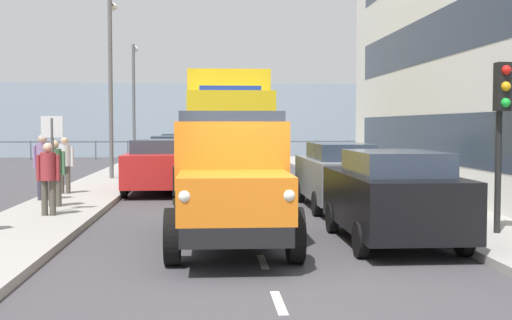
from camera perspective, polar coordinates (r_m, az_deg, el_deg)
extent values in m
plane|color=#423F44|center=(21.80, -1.77, -2.73)|extent=(80.00, 80.00, 0.00)
cube|color=#9E9993|center=(22.45, 10.06, -2.42)|extent=(2.28, 42.37, 0.15)
cube|color=#9E9993|center=(22.10, -13.80, -2.55)|extent=(2.28, 42.37, 0.15)
cube|color=silver|center=(8.38, 1.97, -12.13)|extent=(0.12, 1.10, 0.01)
cube|color=silver|center=(10.75, 0.59, -8.73)|extent=(0.12, 1.10, 0.01)
cube|color=silver|center=(13.57, -0.39, -6.25)|extent=(0.12, 1.10, 0.01)
cube|color=silver|center=(15.90, -0.93, -4.88)|extent=(0.12, 1.10, 0.01)
cube|color=silver|center=(18.33, -1.34, -3.82)|extent=(0.12, 1.10, 0.01)
cube|color=silver|center=(20.88, -1.67, -2.98)|extent=(0.12, 1.10, 0.01)
cube|color=silver|center=(23.76, -1.96, -2.25)|extent=(0.12, 1.10, 0.01)
cube|color=silver|center=(26.66, -2.18, -1.67)|extent=(0.12, 1.10, 0.01)
cube|color=silver|center=(28.91, -2.33, -1.30)|extent=(0.12, 1.10, 0.01)
cube|color=silver|center=(31.25, -2.46, -0.98)|extent=(0.12, 1.10, 0.01)
cube|color=silver|center=(33.48, -2.56, -0.71)|extent=(0.12, 1.10, 0.01)
cube|color=silver|center=(36.39, -2.68, -0.41)|extent=(0.12, 1.10, 0.01)
cube|color=silver|center=(39.36, -2.78, -0.15)|extent=(0.12, 1.10, 0.01)
cube|color=#2D3847|center=(19.21, 16.16, 1.75)|extent=(0.08, 19.59, 1.40)
cube|color=#2D3847|center=(19.38, 16.29, 10.65)|extent=(0.08, 19.59, 1.40)
cube|color=#8C9EAD|center=(45.87, -2.97, 3.43)|extent=(80.00, 0.80, 5.00)
cylinder|color=#4C5156|center=(44.82, 15.33, 0.90)|extent=(0.08, 0.08, 1.20)
cylinder|color=#4C5156|center=(44.20, 12.88, 0.90)|extent=(0.08, 0.08, 1.20)
cylinder|color=#4C5156|center=(43.66, 10.37, 0.91)|extent=(0.08, 0.08, 1.20)
cylinder|color=#4C5156|center=(43.20, 7.80, 0.91)|extent=(0.08, 0.08, 1.20)
cylinder|color=#4C5156|center=(42.84, 5.18, 0.90)|extent=(0.08, 0.08, 1.20)
cylinder|color=#4C5156|center=(42.57, 2.52, 0.90)|extent=(0.08, 0.08, 1.20)
cylinder|color=#4C5156|center=(42.38, -0.16, 0.89)|extent=(0.08, 0.08, 1.20)
cylinder|color=#4C5156|center=(42.30, -2.87, 0.88)|extent=(0.08, 0.08, 1.20)
cylinder|color=#4C5156|center=(42.30, -5.58, 0.87)|extent=(0.08, 0.08, 1.20)
cylinder|color=#4C5156|center=(42.41, -8.28, 0.86)|extent=(0.08, 0.08, 1.20)
cylinder|color=#4C5156|center=(42.60, -10.96, 0.85)|extent=(0.08, 0.08, 1.20)
cylinder|color=#4C5156|center=(42.89, -13.62, 0.83)|extent=(0.08, 0.08, 1.20)
cylinder|color=#4C5156|center=(43.27, -16.23, 0.82)|extent=(0.08, 0.08, 1.20)
cylinder|color=#4C5156|center=(43.73, -18.79, 0.80)|extent=(0.08, 0.08, 1.20)
cube|color=#4C5156|center=(42.28, -2.87, 1.59)|extent=(28.00, 0.08, 0.08)
cube|color=black|center=(12.14, -2.18, -4.52)|extent=(1.64, 5.60, 0.30)
cube|color=orange|center=(10.24, -1.86, -3.10)|extent=(1.72, 1.90, 0.70)
cube|color=silver|center=(9.36, -1.65, -3.87)|extent=(1.16, 0.08, 0.56)
sphere|color=white|center=(9.40, 2.84, -3.04)|extent=(0.20, 0.20, 0.20)
sphere|color=white|center=(9.34, -6.17, -3.10)|extent=(0.20, 0.20, 0.20)
cube|color=orange|center=(11.71, -2.14, 0.49)|extent=(1.93, 1.34, 1.15)
cube|color=#2D3847|center=(11.69, -2.15, 2.82)|extent=(1.78, 1.23, 0.56)
cube|color=#2D2319|center=(13.44, -2.37, -2.79)|extent=(2.10, 2.80, 0.16)
cube|color=black|center=(13.48, 1.92, -1.41)|extent=(0.08, 2.80, 0.56)
cube|color=black|center=(13.42, -6.68, -1.44)|extent=(0.08, 2.80, 0.56)
cylinder|color=black|center=(10.58, 3.38, -6.46)|extent=(0.24, 0.90, 0.90)
cylinder|color=black|center=(10.51, -7.19, -6.55)|extent=(0.24, 0.90, 0.90)
cylinder|color=black|center=(13.74, 1.65, -4.26)|extent=(0.24, 0.90, 0.90)
cylinder|color=black|center=(13.69, -6.45, -4.30)|extent=(0.24, 0.90, 0.90)
cube|color=gold|center=(18.86, -2.22, 1.90)|extent=(2.40, 2.21, 2.60)
cube|color=#2D3847|center=(18.85, -2.22, 3.64)|extent=(2.20, 2.04, 0.80)
cube|color=#1933B2|center=(18.88, -2.23, 6.15)|extent=(1.75, 0.20, 0.16)
cube|color=gold|center=(22.85, -2.54, 3.48)|extent=(2.50, 5.95, 3.00)
cube|color=black|center=(21.96, -2.46, -0.86)|extent=(2.00, 8.07, 0.36)
cylinder|color=black|center=(19.08, 1.24, -1.99)|extent=(0.28, 1.04, 1.04)
cylinder|color=black|center=(19.01, -5.69, -2.03)|extent=(0.28, 1.04, 1.04)
cylinder|color=black|center=(22.67, 0.40, -1.19)|extent=(0.28, 1.04, 1.04)
cylinder|color=black|center=(22.61, -5.42, -1.22)|extent=(0.28, 1.04, 1.04)
cylinder|color=black|center=(24.78, 0.02, -0.83)|extent=(0.28, 1.04, 1.04)
cylinder|color=black|center=(24.73, -5.30, -0.85)|extent=(0.28, 1.04, 1.04)
cube|color=black|center=(12.52, 11.60, -3.42)|extent=(1.84, 4.16, 1.00)
cube|color=#2D3847|center=(12.27, 11.88, -0.23)|extent=(1.51, 2.29, 0.42)
cylinder|color=black|center=(13.63, 6.56, -4.97)|extent=(0.18, 0.60, 0.60)
cylinder|color=black|center=(14.06, 13.60, -4.79)|extent=(0.18, 0.60, 0.60)
cylinder|color=black|center=(11.14, 9.01, -6.80)|extent=(0.18, 0.60, 0.60)
cylinder|color=black|center=(11.65, 17.46, -6.46)|extent=(0.18, 0.60, 0.60)
cube|color=slate|center=(17.51, 7.06, -1.55)|extent=(1.67, 4.58, 1.00)
cube|color=#2D3847|center=(17.27, 7.20, 0.75)|extent=(1.37, 2.52, 0.42)
cylinder|color=black|center=(18.82, 3.85, -2.74)|extent=(0.18, 0.60, 0.60)
cylinder|color=black|center=(19.10, 8.56, -2.68)|extent=(0.18, 0.60, 0.60)
cylinder|color=black|center=(16.03, 5.24, -3.76)|extent=(0.18, 0.60, 0.60)
cylinder|color=black|center=(16.36, 10.73, -3.66)|extent=(0.18, 0.60, 0.60)
cube|color=#B21E1E|center=(21.42, -8.47, -0.72)|extent=(1.88, 4.30, 1.00)
cube|color=#2D3847|center=(21.59, -8.44, 1.19)|extent=(1.54, 2.37, 0.42)
cylinder|color=black|center=(20.08, -6.21, -2.39)|extent=(0.18, 0.60, 0.60)
cylinder|color=black|center=(20.23, -11.27, -2.39)|extent=(0.18, 0.60, 0.60)
cylinder|color=black|center=(22.74, -5.96, -1.75)|extent=(0.18, 0.60, 0.60)
cylinder|color=black|center=(22.87, -10.43, -1.76)|extent=(0.18, 0.60, 0.60)
cube|color=navy|center=(28.10, -7.41, 0.18)|extent=(1.75, 4.11, 1.00)
cube|color=#2D3847|center=(28.28, -7.40, 1.63)|extent=(1.43, 2.26, 0.42)
cylinder|color=black|center=(26.82, -5.79, -1.02)|extent=(0.18, 0.60, 0.60)
cylinder|color=black|center=(26.93, -9.33, -1.03)|extent=(0.18, 0.60, 0.60)
cylinder|color=black|center=(29.37, -5.64, -0.67)|extent=(0.18, 0.60, 0.60)
cylinder|color=black|center=(29.46, -8.87, -0.68)|extent=(0.18, 0.60, 0.60)
cube|color=#1E6670|center=(34.66, -6.77, 0.72)|extent=(1.84, 3.91, 1.00)
cube|color=#2D3847|center=(34.83, -6.76, 1.90)|extent=(1.51, 2.15, 0.42)
cylinder|color=black|center=(33.44, -5.37, -0.21)|extent=(0.18, 0.60, 0.60)
cylinder|color=black|center=(33.53, -8.36, -0.22)|extent=(0.18, 0.60, 0.60)
cylinder|color=black|center=(35.86, -5.28, 0.01)|extent=(0.18, 0.60, 0.60)
cylinder|color=black|center=(35.94, -8.07, 0.00)|extent=(0.18, 0.60, 0.60)
cylinder|color=#4C473D|center=(15.65, -17.08, -3.14)|extent=(0.14, 0.14, 0.80)
cylinder|color=#4C473D|center=(15.69, -17.72, -3.13)|extent=(0.14, 0.14, 0.80)
cylinder|color=maroon|center=(15.61, -17.44, -0.53)|extent=(0.34, 0.34, 0.63)
cylinder|color=maroon|center=(15.56, -16.65, -0.65)|extent=(0.09, 0.09, 0.58)
cylinder|color=maroon|center=(15.66, -18.22, -0.65)|extent=(0.09, 0.09, 0.58)
sphere|color=tan|center=(15.59, -17.46, 1.02)|extent=(0.22, 0.22, 0.22)
cylinder|color=#4C473D|center=(17.29, -16.60, -2.53)|extent=(0.14, 0.14, 0.81)
cylinder|color=#4C473D|center=(17.33, -17.19, -2.53)|extent=(0.14, 0.14, 0.81)
cylinder|color=#47724C|center=(17.26, -16.93, -0.14)|extent=(0.34, 0.34, 0.64)
cylinder|color=#47724C|center=(17.21, -16.22, -0.25)|extent=(0.09, 0.09, 0.59)
cylinder|color=#47724C|center=(17.31, -17.64, -0.25)|extent=(0.09, 0.09, 0.59)
sphere|color=tan|center=(17.24, -16.95, 1.28)|extent=(0.22, 0.22, 0.22)
cylinder|color=#383342|center=(18.86, -17.55, -2.01)|extent=(0.14, 0.14, 0.86)
cylinder|color=#383342|center=(18.90, -18.08, -2.00)|extent=(0.14, 0.14, 0.86)
cylinder|color=gray|center=(18.83, -17.85, 0.34)|extent=(0.34, 0.34, 0.68)
cylinder|color=gray|center=(18.78, -17.20, 0.24)|extent=(0.09, 0.09, 0.63)
cylinder|color=gray|center=(18.88, -18.50, 0.23)|extent=(0.09, 0.09, 0.63)
sphere|color=tan|center=(18.81, -17.87, 1.74)|extent=(0.23, 0.23, 0.23)
cylinder|color=#4C473D|center=(20.49, -15.86, -1.66)|extent=(0.14, 0.14, 0.82)
cylinder|color=#4C473D|center=(20.53, -16.35, -1.65)|extent=(0.14, 0.14, 0.82)
cylinder|color=silver|center=(20.46, -16.13, 0.38)|extent=(0.34, 0.34, 0.65)
cylinder|color=silver|center=(20.42, -15.53, 0.30)|extent=(0.09, 0.09, 0.59)
cylinder|color=silver|center=(20.51, -16.73, 0.29)|extent=(0.09, 0.09, 0.59)
sphere|color=tan|center=(20.45, -16.15, 1.60)|extent=(0.22, 0.22, 0.22)
cylinder|color=black|center=(13.29, 20.12, 0.94)|extent=(0.12, 0.12, 3.20)
cube|color=black|center=(13.18, 20.46, 5.92)|extent=(0.28, 0.24, 0.90)
sphere|color=red|center=(13.09, 20.71, 7.25)|extent=(0.18, 0.18, 0.18)
sphere|color=orange|center=(13.07, 20.68, 5.94)|extent=(0.18, 0.18, 0.18)
sphere|color=green|center=(13.06, 20.66, 4.62)|extent=(0.18, 0.18, 0.18)
cylinder|color=#59595B|center=(25.92, -12.39, 5.98)|extent=(0.16, 0.16, 6.81)
cylinder|color=#59595B|center=(26.74, -12.33, 13.01)|extent=(0.10, 0.90, 0.10)
sphere|color=silver|center=(27.17, -12.19, 12.75)|extent=(0.32, 0.32, 0.32)
cylinder|color=#59595B|center=(35.42, -10.46, 4.74)|extent=(0.16, 0.16, 6.24)
cylinder|color=#59595B|center=(36.08, -10.43, 9.52)|extent=(0.10, 0.90, 0.10)
sphere|color=silver|center=(36.52, -10.35, 9.36)|extent=(0.32, 0.32, 0.32)
cylinder|color=#4C4C4C|center=(16.19, -17.08, -0.44)|extent=(0.07, 0.07, 2.20)
cube|color=silver|center=(16.16, -17.13, 2.75)|extent=(0.50, 0.04, 0.50)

